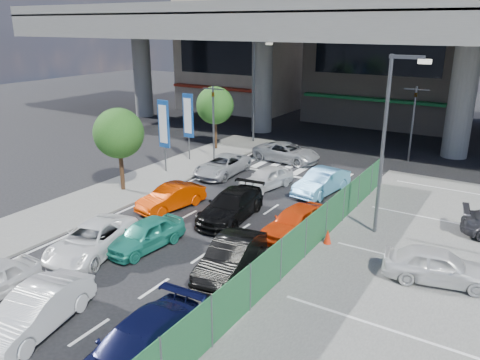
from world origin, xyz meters
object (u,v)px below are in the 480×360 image
Objects in this scene: sedan_white_mid_left at (92,240)px; taxi_orange_left at (171,197)px; kei_truck_front_right at (322,182)px; traffic_light_left at (213,105)px; parked_sedan_white at (438,265)px; street_lamp_right at (388,132)px; minivan_navy_back at (136,348)px; sedan_black_mid at (231,206)px; traffic_light_right at (415,105)px; signboard_far at (188,118)px; hatch_black_mid_right at (231,257)px; traffic_cone at (328,236)px; hatch_white_back_mid at (36,311)px; crossing_wagon_silver at (287,152)px; taxi_teal_mid at (145,234)px; wagon_silver_front_left at (222,165)px; tree_far at (215,106)px; taxi_orange_right at (296,221)px; sedan_white_front_mid at (266,178)px; tree_near at (119,134)px; street_lamp_left at (256,83)px.

sedan_white_mid_left is 5.69m from taxi_orange_left.
sedan_white_mid_left is 1.11× the size of kei_truck_front_right.
parked_sedan_white is at bearing -29.07° from traffic_light_left.
taxi_orange_left is (-10.06, -2.63, -4.14)m from street_lamp_right.
sedan_black_mid is at bearing 106.04° from minivan_navy_back.
traffic_light_right reaches higher than signboard_far.
signboard_far is at bearing 132.77° from taxi_orange_left.
street_lamp_right is at bearing -31.56° from kei_truck_front_right.
minivan_navy_back is (-1.46, -25.41, -3.25)m from traffic_light_right.
traffic_cone is at bearing 53.79° from hatch_black_mid_right.
hatch_white_back_mid reaches higher than crossing_wagon_silver.
taxi_teal_mid is at bearing -112.52° from sedan_black_mid.
kei_truck_front_right is 0.89× the size of crossing_wagon_silver.
minivan_navy_back is 11.99m from taxi_orange_left.
crossing_wagon_silver is (-1.85, 21.20, -0.04)m from hatch_white_back_mid.
sedan_black_mid is at bearing -108.41° from traffic_light_right.
hatch_white_back_mid is 13.95m from parked_sedan_white.
street_lamp_right is at bearing 45.01° from taxi_teal_mid.
street_lamp_right is 1.68× the size of minivan_navy_back.
traffic_light_right is at bearing 43.70° from wagon_silver_front_left.
street_lamp_right reaches higher than sedan_white_mid_left.
minivan_navy_back is (3.93, 0.34, -0.00)m from hatch_white_back_mid.
tree_far reaches higher than signboard_far.
street_lamp_right is (1.67, -13.00, 0.83)m from traffic_light_right.
crossing_wagon_silver is at bearing 28.80° from traffic_light_left.
taxi_orange_right is at bearing 73.01° from hatch_black_mid_right.
traffic_light_left reaches higher than traffic_cone.
crossing_wagon_silver is 16.66m from parked_sedan_white.
sedan_white_front_mid is at bearing -37.15° from tree_far.
sedan_black_mid is at bearing -68.96° from sedan_white_front_mid.
wagon_silver_front_left is at bearing 52.08° from parked_sedan_white.
taxi_orange_right is 0.86× the size of crossing_wagon_silver.
hatch_black_mid_right is at bearing -46.49° from signboard_far.
taxi_orange_left is 0.81× the size of crossing_wagon_silver.
traffic_light_right reaches higher than hatch_white_back_mid.
traffic_light_right is at bearing -56.27° from crossing_wagon_silver.
taxi_orange_left is (3.31, -8.63, -3.31)m from traffic_light_left.
taxi_orange_left is at bearing -103.38° from sedan_white_front_mid.
signboard_far is 1.00× the size of crossing_wagon_silver.
traffic_cone is (1.59, -0.11, -0.30)m from taxi_orange_right.
parked_sedan_white is (17.23, -1.13, -2.66)m from tree_near.
crossing_wagon_silver is (-5.10, 15.00, -0.03)m from hatch_black_mid_right.
hatch_white_back_mid is 0.90× the size of sedan_white_mid_left.
wagon_silver_front_left is 6.82× the size of traffic_cone.
kei_truck_front_right reaches higher than taxi_orange_left.
traffic_light_left is 14.68m from street_lamp_right.
taxi_teal_mid is 4.81m from sedan_black_mid.
taxi_teal_mid is 0.99× the size of taxi_orange_left.
hatch_white_back_mid is (6.44, -24.74, -4.08)m from street_lamp_left.
street_lamp_right is at bearing -29.58° from tree_far.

